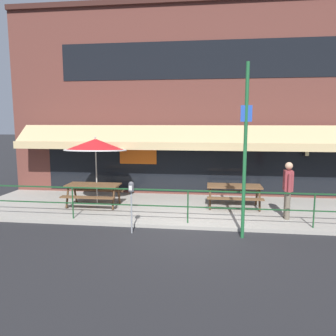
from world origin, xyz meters
TOP-DOWN VIEW (x-y plane):
  - ground_plane at (0.00, 0.00)m, footprint 120.00×120.00m
  - patio_deck at (0.00, 2.00)m, footprint 15.00×4.00m
  - restaurant_building at (0.00, 4.22)m, footprint 15.00×1.60m
  - patio_railing at (0.00, 0.30)m, footprint 13.84×0.04m
  - picnic_table_left at (-3.35, 1.78)m, footprint 1.80×1.42m
  - picnic_table_centre at (1.43, 2.20)m, footprint 1.80×1.42m
  - patio_umbrella_left at (-3.35, 2.13)m, footprint 2.14×2.14m
  - pedestrian_walking at (2.92, 1.12)m, footprint 0.27×0.62m
  - parking_meter_near at (-1.46, -0.48)m, footprint 0.15×0.16m
  - street_sign_pole at (1.47, -0.45)m, footprint 0.28×0.09m

SIDE VIEW (x-z plane):
  - ground_plane at x=0.00m, z-range 0.00..0.00m
  - patio_deck at x=0.00m, z-range 0.00..0.10m
  - picnic_table_left at x=-3.35m, z-range 0.33..1.08m
  - picnic_table_centre at x=1.43m, z-range 0.33..1.08m
  - patio_railing at x=0.00m, z-range 0.32..1.28m
  - pedestrian_walking at x=2.92m, z-range 0.20..1.91m
  - parking_meter_near at x=-1.46m, z-range 0.44..1.86m
  - patio_umbrella_left at x=-3.35m, z-range 0.99..3.37m
  - street_sign_pole at x=1.47m, z-range 0.06..4.49m
  - restaurant_building at x=0.00m, z-range -0.03..7.52m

